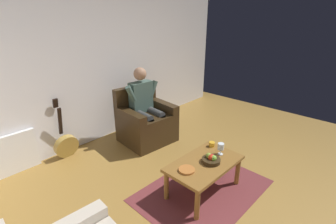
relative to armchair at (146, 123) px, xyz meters
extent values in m
plane|color=olive|center=(0.15, 2.03, -0.34)|extent=(6.53, 6.53, 0.00)
cube|color=silver|center=(0.15, -0.72, 0.92)|extent=(5.77, 0.06, 2.51)
cube|color=brown|center=(0.45, 1.56, -0.33)|extent=(1.69, 1.22, 0.01)
cube|color=#322311|center=(0.00, 0.04, -0.13)|extent=(0.91, 0.84, 0.42)
cube|color=#322311|center=(0.01, 0.10, 0.13)|extent=(0.61, 0.69, 0.10)
cube|color=#322311|center=(-0.34, 0.07, 0.20)|extent=(0.22, 0.77, 0.24)
cube|color=#322311|center=(0.35, 0.00, 0.20)|extent=(0.22, 0.77, 0.24)
cube|color=#322311|center=(-0.03, -0.28, 0.35)|extent=(0.84, 0.20, 0.53)
cube|color=#425C51|center=(-0.01, -0.11, 0.45)|extent=(0.41, 0.22, 0.53)
sphere|color=#A87A5B|center=(-0.01, -0.11, 0.85)|extent=(0.22, 0.22, 0.22)
cylinder|color=#3A3C3C|center=(-0.11, 0.11, 0.19)|extent=(0.17, 0.44, 0.13)
cylinder|color=#3A3C3C|center=(-0.09, 0.32, -0.08)|extent=(0.13, 0.13, 0.52)
cylinder|color=#425C51|center=(-0.23, -0.04, 0.57)|extent=(0.21, 0.11, 0.29)
cylinder|color=#3A3C3C|center=(0.13, 0.09, 0.19)|extent=(0.17, 0.44, 0.13)
cylinder|color=#3A3C3C|center=(0.15, 0.30, -0.08)|extent=(0.13, 0.13, 0.52)
cylinder|color=#425C51|center=(0.22, -0.09, 0.57)|extent=(0.21, 0.11, 0.29)
cube|color=brown|center=(0.45, 1.56, 0.07)|extent=(0.98, 0.60, 0.04)
cylinder|color=brown|center=(0.03, 1.81, -0.14)|extent=(0.06, 0.06, 0.39)
cylinder|color=brown|center=(0.89, 1.79, -0.14)|extent=(0.06, 0.06, 0.39)
cylinder|color=brown|center=(0.01, 1.34, -0.14)|extent=(0.06, 0.06, 0.39)
cylinder|color=brown|center=(0.88, 1.31, -0.14)|extent=(0.06, 0.06, 0.39)
cylinder|color=#AB893D|center=(1.23, -0.51, -0.15)|extent=(0.37, 0.17, 0.38)
cylinder|color=black|center=(1.23, -0.45, -0.13)|extent=(0.10, 0.02, 0.10)
cube|color=black|center=(1.23, -0.58, 0.26)|extent=(0.05, 0.11, 0.45)
cube|color=black|center=(1.23, -0.64, 0.54)|extent=(0.07, 0.06, 0.14)
cube|color=white|center=(1.93, -0.65, -0.04)|extent=(0.65, 0.06, 0.59)
cylinder|color=silver|center=(0.16, 1.60, 0.10)|extent=(0.07, 0.07, 0.01)
cylinder|color=silver|center=(0.16, 1.60, 0.13)|extent=(0.01, 0.01, 0.07)
cylinder|color=silver|center=(0.16, 1.60, 0.21)|extent=(0.08, 0.08, 0.09)
cylinder|color=#590C19|center=(0.16, 1.60, 0.18)|extent=(0.07, 0.07, 0.03)
cylinder|color=#322412|center=(0.40, 1.62, 0.12)|extent=(0.23, 0.23, 0.05)
sphere|color=red|center=(0.41, 1.62, 0.16)|extent=(0.07, 0.07, 0.07)
sphere|color=#74B338|center=(0.39, 1.65, 0.16)|extent=(0.07, 0.07, 0.07)
sphere|color=red|center=(0.39, 1.62, 0.16)|extent=(0.07, 0.07, 0.07)
sphere|color=olive|center=(0.39, 1.58, 0.16)|extent=(0.07, 0.07, 0.07)
cylinder|color=#B46A2F|center=(0.74, 1.51, 0.11)|extent=(0.19, 0.19, 0.02)
cylinder|color=gold|center=(0.06, 1.41, 0.13)|extent=(0.08, 0.08, 0.07)
camera|label=1|loc=(2.69, 3.01, 1.82)|focal=26.73mm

